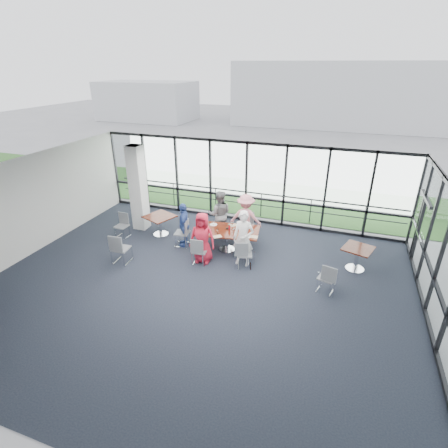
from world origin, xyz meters
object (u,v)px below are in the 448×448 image
(diner_near_left, at_px, (202,238))
(chair_main_end, at_px, (182,233))
(diner_far_right, at_px, (246,218))
(side_table_right, at_px, (358,251))
(diner_near_right, at_px, (243,238))
(chair_main_fr, at_px, (247,225))
(diner_far_left, at_px, (220,214))
(chair_main_nl, at_px, (200,251))
(side_table_left, at_px, (160,219))
(structural_column, at_px, (138,188))
(main_table, at_px, (227,233))
(diner_end, at_px, (184,225))
(chair_main_fl, at_px, (219,225))
(chair_spare_la, at_px, (121,249))
(chair_main_nr, at_px, (245,254))
(chair_spare_r, at_px, (327,278))
(chair_spare_lb, at_px, (122,226))

(diner_near_left, relative_size, chair_main_end, 1.74)
(diner_near_left, bearing_deg, diner_far_right, 59.97)
(chair_main_end, bearing_deg, diner_far_right, 111.88)
(side_table_right, xyz_separation_m, diner_near_left, (-4.64, -1.11, 0.21))
(diner_near_right, bearing_deg, chair_main_fr, 102.31)
(diner_far_left, xyz_separation_m, chair_main_nl, (0.07, -1.99, -0.44))
(diner_near_right, bearing_deg, side_table_left, 164.11)
(structural_column, xyz_separation_m, side_table_right, (7.86, -0.46, -0.97))
(chair_main_end, bearing_deg, diner_far_left, 129.34)
(diner_near_left, relative_size, diner_far_left, 0.95)
(main_table, bearing_deg, diner_end, 176.85)
(diner_far_right, bearing_deg, structural_column, -0.13)
(diner_far_right, bearing_deg, diner_near_right, 99.04)
(diner_end, xyz_separation_m, chair_main_fl, (0.86, 1.10, -0.35))
(structural_column, relative_size, diner_near_left, 1.92)
(diner_far_right, bearing_deg, side_table_left, 7.07)
(diner_far_right, height_order, diner_end, diner_far_right)
(side_table_left, relative_size, chair_main_end, 1.28)
(side_table_right, relative_size, diner_near_right, 0.57)
(chair_main_nl, bearing_deg, structural_column, 145.95)
(chair_spare_la, bearing_deg, main_table, 28.70)
(chair_main_fl, height_order, chair_main_fr, chair_main_fr)
(structural_column, bearing_deg, diner_near_right, -16.33)
(chair_main_nr, bearing_deg, diner_far_left, 112.96)
(diner_far_left, bearing_deg, side_table_left, -2.29)
(diner_near_right, bearing_deg, main_table, 137.57)
(chair_main_nl, distance_m, chair_spare_r, 3.90)
(chair_main_nl, bearing_deg, diner_far_left, 86.25)
(chair_main_fr, bearing_deg, diner_end, 37.19)
(chair_spare_r, bearing_deg, chair_main_nl, -169.16)
(diner_near_right, relative_size, chair_main_fl, 2.12)
(diner_far_right, xyz_separation_m, chair_main_fr, (-0.02, 0.29, -0.43))
(diner_near_left, height_order, chair_main_fl, diner_near_left)
(structural_column, distance_m, chair_spare_lb, 1.53)
(chair_main_end, relative_size, chair_spare_r, 1.07)
(side_table_right, height_order, chair_main_end, chair_main_end)
(structural_column, height_order, side_table_left, structural_column)
(diner_far_left, xyz_separation_m, chair_spare_lb, (-3.34, -1.25, -0.44))
(diner_far_left, xyz_separation_m, diner_end, (-0.93, -1.02, -0.10))
(side_table_left, xyz_separation_m, diner_far_left, (2.12, 0.59, 0.24))
(side_table_left, xyz_separation_m, chair_main_fr, (3.07, 0.93, -0.20))
(chair_main_nr, relative_size, chair_main_end, 0.94)
(diner_near_right, xyz_separation_m, chair_main_end, (-2.36, 0.50, -0.43))
(side_table_right, relative_size, chair_main_fr, 1.18)
(chair_spare_lb, relative_size, chair_spare_r, 0.98)
(diner_near_left, relative_size, chair_spare_lb, 1.90)
(chair_main_nl, distance_m, chair_main_fr, 2.48)
(side_table_left, height_order, chair_spare_la, chair_spare_la)
(chair_main_fr, distance_m, chair_spare_la, 4.50)
(main_table, height_order, side_table_left, same)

